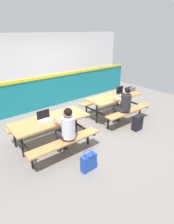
# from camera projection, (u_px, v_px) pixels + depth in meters

# --- Properties ---
(ground_plane) EXTENTS (10.00, 10.00, 0.02)m
(ground_plane) POSITION_uv_depth(u_px,v_px,m) (85.00, 128.00, 5.59)
(ground_plane) COLOR gray
(accent_backdrop) EXTENTS (8.00, 0.14, 2.60)m
(accent_backdrop) POSITION_uv_depth(u_px,v_px,m) (46.00, 74.00, 6.66)
(accent_backdrop) COLOR teal
(accent_backdrop) RESTS_ON ground
(picnic_table_left) EXTENTS (1.86, 1.58, 0.74)m
(picnic_table_left) POSITION_uv_depth(u_px,v_px,m) (51.00, 125.00, 4.52)
(picnic_table_left) COLOR tan
(picnic_table_left) RESTS_ON ground
(picnic_table_right) EXTENTS (1.86, 1.58, 0.74)m
(picnic_table_right) POSITION_uv_depth(u_px,v_px,m) (114.00, 101.00, 6.08)
(picnic_table_right) COLOR tan
(picnic_table_right) RESTS_ON ground
(student_nearer) EXTENTS (0.37, 0.53, 1.21)m
(student_nearer) POSITION_uv_depth(u_px,v_px,m) (67.00, 128.00, 4.13)
(student_nearer) COLOR #2D2D38
(student_nearer) RESTS_ON ground
(student_further) EXTENTS (0.37, 0.53, 1.21)m
(student_further) POSITION_uv_depth(u_px,v_px,m) (124.00, 103.00, 5.52)
(student_further) COLOR #2D2D38
(student_further) RESTS_ON ground
(laptop_silver) EXTENTS (0.32, 0.23, 0.22)m
(laptop_silver) POSITION_uv_depth(u_px,v_px,m) (45.00, 118.00, 4.40)
(laptop_silver) COLOR silver
(laptop_silver) RESTS_ON picnic_table_left
(laptop_dark) EXTENTS (0.32, 0.23, 0.22)m
(laptop_dark) POSITION_uv_depth(u_px,v_px,m) (121.00, 92.00, 6.23)
(laptop_dark) COLOR black
(laptop_dark) RESTS_ON picnic_table_right
(toolbox_grey) EXTENTS (0.40, 0.18, 0.18)m
(toolbox_grey) POSITION_uv_depth(u_px,v_px,m) (130.00, 90.00, 6.41)
(toolbox_grey) COLOR #595B60
(toolbox_grey) RESTS_ON picnic_table_right
(backpack_dark) EXTENTS (0.30, 0.22, 0.44)m
(backpack_dark) POSITION_uv_depth(u_px,v_px,m) (137.00, 123.00, 5.43)
(backpack_dark) COLOR black
(backpack_dark) RESTS_ON ground
(tote_bag_bright) EXTENTS (0.34, 0.21, 0.43)m
(tote_bag_bright) POSITION_uv_depth(u_px,v_px,m) (89.00, 162.00, 3.86)
(tote_bag_bright) COLOR #1E47B2
(tote_bag_bright) RESTS_ON ground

